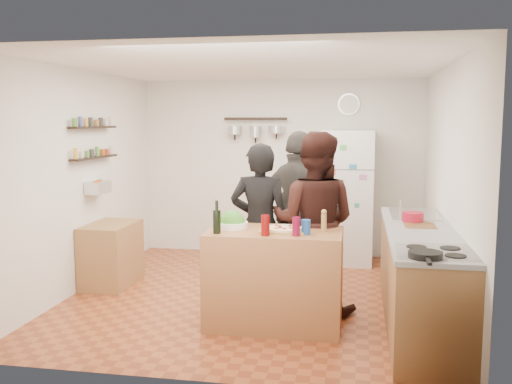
% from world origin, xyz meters
% --- Properties ---
extents(room_shell, '(4.20, 4.20, 4.20)m').
position_xyz_m(room_shell, '(0.00, 0.39, 1.25)').
color(room_shell, brown).
rests_on(room_shell, ground).
extents(prep_island, '(1.25, 0.72, 0.91)m').
position_xyz_m(prep_island, '(0.35, -0.83, 0.46)').
color(prep_island, '#975D37').
rests_on(prep_island, floor).
extents(pizza_board, '(0.42, 0.34, 0.02)m').
position_xyz_m(pizza_board, '(0.43, -0.85, 0.92)').
color(pizza_board, olive).
rests_on(pizza_board, prep_island).
extents(pizza, '(0.34, 0.34, 0.02)m').
position_xyz_m(pizza, '(0.43, -0.85, 0.94)').
color(pizza, beige).
rests_on(pizza, pizza_board).
extents(salad_bowl, '(0.30, 0.30, 0.06)m').
position_xyz_m(salad_bowl, '(-0.07, -0.78, 0.94)').
color(salad_bowl, white).
rests_on(salad_bowl, prep_island).
extents(wine_bottle, '(0.07, 0.07, 0.21)m').
position_xyz_m(wine_bottle, '(-0.15, -1.05, 1.02)').
color(wine_bottle, black).
rests_on(wine_bottle, prep_island).
extents(wine_glass_near, '(0.08, 0.08, 0.19)m').
position_xyz_m(wine_glass_near, '(0.30, -1.07, 1.00)').
color(wine_glass_near, '#5D0808').
rests_on(wine_glass_near, prep_island).
extents(wine_glass_far, '(0.07, 0.07, 0.17)m').
position_xyz_m(wine_glass_far, '(0.57, -1.03, 1.00)').
color(wine_glass_far, '#5F0824').
rests_on(wine_glass_far, prep_island).
extents(pepper_mill, '(0.05, 0.05, 0.16)m').
position_xyz_m(pepper_mill, '(0.80, -0.78, 0.99)').
color(pepper_mill, olive).
rests_on(pepper_mill, prep_island).
extents(salt_canister, '(0.08, 0.08, 0.13)m').
position_xyz_m(salt_canister, '(0.65, -0.95, 0.98)').
color(salt_canister, '#1A4591').
rests_on(salt_canister, prep_island).
extents(person_left, '(0.63, 0.42, 1.71)m').
position_xyz_m(person_left, '(0.12, -0.31, 0.85)').
color(person_left, black).
rests_on(person_left, floor).
extents(person_center, '(0.97, 0.81, 1.82)m').
position_xyz_m(person_center, '(0.67, -0.35, 0.91)').
color(person_center, black).
rests_on(person_center, floor).
extents(person_back, '(1.15, 0.83, 1.82)m').
position_xyz_m(person_back, '(0.46, 0.22, 0.91)').
color(person_back, '#2C2927').
rests_on(person_back, floor).
extents(counter_run, '(0.63, 2.63, 0.90)m').
position_xyz_m(counter_run, '(1.70, -0.55, 0.45)').
color(counter_run, '#9E7042').
rests_on(counter_run, floor).
extents(stove_top, '(0.60, 0.62, 0.02)m').
position_xyz_m(stove_top, '(1.70, -1.50, 0.91)').
color(stove_top, white).
rests_on(stove_top, counter_run).
extents(skillet, '(0.25, 0.25, 0.05)m').
position_xyz_m(skillet, '(1.60, -1.72, 0.94)').
color(skillet, black).
rests_on(skillet, stove_top).
extents(sink, '(0.50, 0.80, 0.03)m').
position_xyz_m(sink, '(1.70, 0.30, 0.92)').
color(sink, silver).
rests_on(sink, counter_run).
extents(cutting_board, '(0.30, 0.40, 0.02)m').
position_xyz_m(cutting_board, '(1.70, -0.36, 0.91)').
color(cutting_board, olive).
rests_on(cutting_board, counter_run).
extents(red_bowl, '(0.22, 0.22, 0.09)m').
position_xyz_m(red_bowl, '(1.65, -0.14, 0.96)').
color(red_bowl, maroon).
rests_on(red_bowl, counter_run).
extents(fridge, '(0.70, 0.68, 1.80)m').
position_xyz_m(fridge, '(0.95, 1.75, 0.90)').
color(fridge, white).
rests_on(fridge, floor).
extents(wall_clock, '(0.30, 0.03, 0.30)m').
position_xyz_m(wall_clock, '(0.95, 2.08, 2.15)').
color(wall_clock, silver).
rests_on(wall_clock, back_wall).
extents(spice_shelf_lower, '(0.12, 1.00, 0.02)m').
position_xyz_m(spice_shelf_lower, '(-1.93, 0.20, 1.50)').
color(spice_shelf_lower, black).
rests_on(spice_shelf_lower, left_wall).
extents(spice_shelf_upper, '(0.12, 1.00, 0.02)m').
position_xyz_m(spice_shelf_upper, '(-1.93, 0.20, 1.85)').
color(spice_shelf_upper, black).
rests_on(spice_shelf_upper, left_wall).
extents(produce_basket, '(0.18, 0.35, 0.14)m').
position_xyz_m(produce_basket, '(-1.90, 0.20, 1.15)').
color(produce_basket, silver).
rests_on(produce_basket, left_wall).
extents(side_table, '(0.50, 0.80, 0.73)m').
position_xyz_m(side_table, '(-1.74, 0.16, 0.36)').
color(side_table, '#AC8248').
rests_on(side_table, floor).
extents(pot_rack, '(0.90, 0.04, 0.04)m').
position_xyz_m(pot_rack, '(-0.35, 2.00, 1.95)').
color(pot_rack, black).
rests_on(pot_rack, back_wall).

